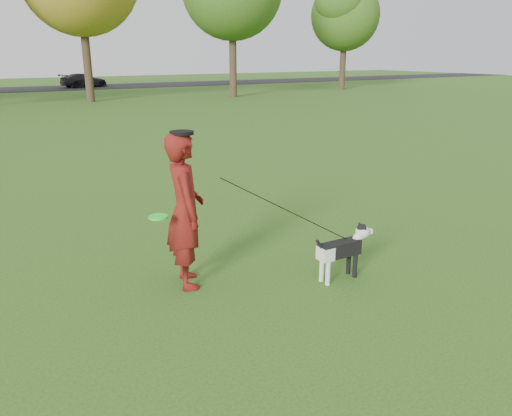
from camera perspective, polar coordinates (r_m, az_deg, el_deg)
ground at (r=6.63m, az=0.16°, el=-8.25°), size 120.00×120.00×0.00m
man at (r=6.25m, az=-8.11°, el=-0.34°), size 0.62×0.81×1.97m
dog at (r=6.62m, az=10.01°, el=-4.39°), size 0.95×0.19×0.72m
car_right at (r=46.21m, az=-19.07°, el=13.63°), size 4.19×2.55×1.14m
man_held_items at (r=6.41m, az=3.59°, el=-0.27°), size 2.48×1.04×1.49m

